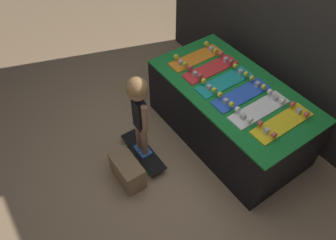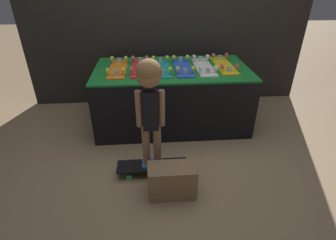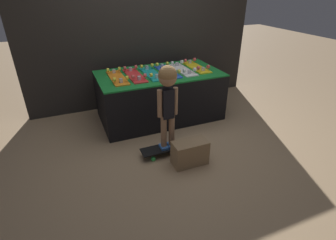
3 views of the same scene
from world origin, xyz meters
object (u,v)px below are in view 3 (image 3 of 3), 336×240
Objects in this scene: skateboard_on_floor at (168,148)px; storage_box at (190,153)px; skateboard_teal_on_rack at (152,73)px; skateboard_white_on_rack at (183,69)px; skateboard_orange_on_rack at (117,77)px; skateboard_yellow_on_rack at (196,67)px; skateboard_blue_on_rack at (168,71)px; skateboard_red_on_rack at (135,75)px; child at (168,93)px.

storage_box is at bearing -60.48° from skateboard_on_floor.
skateboard_teal_on_rack is 0.49m from skateboard_white_on_rack.
skateboard_white_on_rack reaches higher than storage_box.
skateboard_orange_on_rack is 1.44m from storage_box.
skateboard_yellow_on_rack is (0.73, 0.05, 0.00)m from skateboard_teal_on_rack.
skateboard_blue_on_rack is 0.98× the size of skateboard_on_floor.
skateboard_yellow_on_rack is at bearing 10.28° from skateboard_white_on_rack.
skateboard_orange_on_rack is 1.00× the size of skateboard_teal_on_rack.
skateboard_red_on_rack is 1.62× the size of storage_box.
skateboard_teal_on_rack and skateboard_white_on_rack have the same top height.
skateboard_blue_on_rack and skateboard_yellow_on_rack have the same top height.
skateboard_yellow_on_rack is at bearing 1.55° from skateboard_orange_on_rack.
skateboard_white_on_rack reaches higher than skateboard_on_floor.
skateboard_white_on_rack is at bearing -169.72° from skateboard_yellow_on_rack.
skateboard_orange_on_rack is at bearing -178.45° from skateboard_yellow_on_rack.
skateboard_yellow_on_rack is 1.32m from child.
skateboard_orange_on_rack and skateboard_red_on_rack have the same top height.
skateboard_orange_on_rack is at bearing 178.49° from skateboard_teal_on_rack.
child reaches higher than skateboard_blue_on_rack.
skateboard_red_on_rack reaches higher than skateboard_on_floor.
child is (-0.87, -0.98, 0.08)m from skateboard_yellow_on_rack.
skateboard_teal_on_rack is at bearing 81.40° from child.
skateboard_red_on_rack is 0.97m from skateboard_yellow_on_rack.
skateboard_orange_on_rack and skateboard_blue_on_rack have the same top height.
skateboard_blue_on_rack reaches higher than storage_box.
skateboard_orange_on_rack is 1.00× the size of skateboard_red_on_rack.
skateboard_red_on_rack is 1.00× the size of skateboard_yellow_on_rack.
skateboard_orange_on_rack reaches higher than storage_box.
skateboard_orange_on_rack is 1.00× the size of skateboard_yellow_on_rack.
skateboard_teal_on_rack reaches higher than storage_box.
skateboard_blue_on_rack is 0.64× the size of child.
skateboard_white_on_rack is at bearing -0.25° from skateboard_blue_on_rack.
skateboard_teal_on_rack is at bearing -179.81° from skateboard_white_on_rack.
skateboard_blue_on_rack is 1.37m from storage_box.
skateboard_white_on_rack is 1.13m from child.
storage_box is (0.16, -0.28, -0.65)m from child.
skateboard_white_on_rack is 1.00× the size of skateboard_yellow_on_rack.
skateboard_on_floor is (-0.63, -0.94, -0.64)m from skateboard_white_on_rack.
skateboard_on_floor is at bearing -179.89° from child.
skateboard_teal_on_rack is 1.34m from storage_box.
child reaches higher than skateboard_white_on_rack.
skateboard_red_on_rack is at bearing 96.09° from child.
skateboard_red_on_rack is at bearing 178.85° from skateboard_white_on_rack.
skateboard_red_on_rack is at bearing 101.82° from storage_box.
skateboard_white_on_rack and skateboard_yellow_on_rack have the same top height.
child is (-0.14, -0.94, 0.08)m from skateboard_teal_on_rack.
child is at bearing -131.65° from skateboard_yellow_on_rack.
skateboard_on_floor is at bearing -98.71° from skateboard_teal_on_rack.
skateboard_blue_on_rack is 0.24m from skateboard_white_on_rack.
child reaches higher than skateboard_yellow_on_rack.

